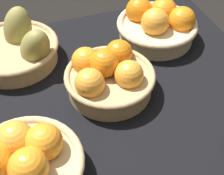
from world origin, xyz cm
name	(u,v)px	position (x,y,z in cm)	size (l,w,h in cm)	color
market_tray	(108,98)	(0.00, 0.00, 1.50)	(84.00, 72.00, 3.00)	black
basket_near_left	(24,164)	(-22.36, -16.23, 7.48)	(23.11, 23.11, 11.20)	tan
basket_far_left_pears	(18,48)	(-18.96, 20.44, 7.21)	(24.39, 24.39, 15.02)	tan
basket_center	(108,76)	(0.60, 1.67, 7.56)	(22.23, 22.23, 11.36)	tan
basket_far_right	(158,24)	(21.26, 17.79, 7.63)	(23.51, 23.51, 11.34)	#D3BC8C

